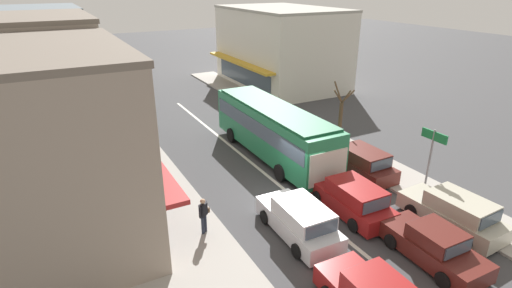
{
  "coord_description": "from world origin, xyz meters",
  "views": [
    {
      "loc": [
        -9.99,
        -15.05,
        10.2
      ],
      "look_at": [
        0.26,
        3.95,
        1.2
      ],
      "focal_mm": 28.0,
      "sensor_mm": 36.0,
      "label": 1
    }
  ],
  "objects_px": {
    "wagon_behind_bus_near": "(352,199)",
    "directional_road_sign": "(432,148)",
    "street_tree_right": "(340,118)",
    "traffic_light_downstreet": "(126,75)",
    "wagon_queue_far_back": "(299,220)",
    "sedan_behind_bus_mid": "(433,246)",
    "parked_wagon_kerb_front": "(454,212)",
    "city_bus": "(273,128)",
    "pedestrian_with_handbag_near": "(204,213)",
    "parked_wagon_kerb_second": "(360,162)"
  },
  "relations": [
    {
      "from": "wagon_queue_far_back",
      "to": "parked_wagon_kerb_front",
      "type": "distance_m",
      "value": 6.83
    },
    {
      "from": "street_tree_right",
      "to": "pedestrian_with_handbag_near",
      "type": "height_order",
      "value": "street_tree_right"
    },
    {
      "from": "wagon_behind_bus_near",
      "to": "city_bus",
      "type": "bearing_deg",
      "value": 89.8
    },
    {
      "from": "directional_road_sign",
      "to": "parked_wagon_kerb_front",
      "type": "bearing_deg",
      "value": -114.09
    },
    {
      "from": "traffic_light_downstreet",
      "to": "directional_road_sign",
      "type": "xyz_separation_m",
      "value": [
        9.74,
        -22.19,
        -0.18
      ]
    },
    {
      "from": "wagon_queue_far_back",
      "to": "pedestrian_with_handbag_near",
      "type": "bearing_deg",
      "value": 151.32
    },
    {
      "from": "parked_wagon_kerb_second",
      "to": "traffic_light_downstreet",
      "type": "xyz_separation_m",
      "value": [
        -8.59,
        18.73,
        2.11
      ]
    },
    {
      "from": "wagon_behind_bus_near",
      "to": "parked_wagon_kerb_second",
      "type": "xyz_separation_m",
      "value": [
        3.06,
        2.87,
        0.0
      ]
    },
    {
      "from": "traffic_light_downstreet",
      "to": "sedan_behind_bus_mid",
      "type": "bearing_deg",
      "value": -76.85
    },
    {
      "from": "city_bus",
      "to": "traffic_light_downstreet",
      "type": "distance_m",
      "value": 15.41
    },
    {
      "from": "parked_wagon_kerb_second",
      "to": "pedestrian_with_handbag_near",
      "type": "relative_size",
      "value": 2.77
    },
    {
      "from": "parked_wagon_kerb_second",
      "to": "directional_road_sign",
      "type": "relative_size",
      "value": 1.25
    },
    {
      "from": "wagon_queue_far_back",
      "to": "traffic_light_downstreet",
      "type": "bearing_deg",
      "value": 96.22
    },
    {
      "from": "wagon_queue_far_back",
      "to": "sedan_behind_bus_mid",
      "type": "relative_size",
      "value": 1.07
    },
    {
      "from": "parked_wagon_kerb_second",
      "to": "traffic_light_downstreet",
      "type": "height_order",
      "value": "traffic_light_downstreet"
    },
    {
      "from": "sedan_behind_bus_mid",
      "to": "directional_road_sign",
      "type": "bearing_deg",
      "value": 43.53
    },
    {
      "from": "street_tree_right",
      "to": "traffic_light_downstreet",
      "type": "bearing_deg",
      "value": 124.27
    },
    {
      "from": "city_bus",
      "to": "street_tree_right",
      "type": "distance_m",
      "value": 4.68
    },
    {
      "from": "wagon_queue_far_back",
      "to": "street_tree_right",
      "type": "bearing_deg",
      "value": 41.72
    },
    {
      "from": "wagon_queue_far_back",
      "to": "parked_wagon_kerb_second",
      "type": "height_order",
      "value": "same"
    },
    {
      "from": "directional_road_sign",
      "to": "street_tree_right",
      "type": "xyz_separation_m",
      "value": [
        0.45,
        7.24,
        -0.76
      ]
    },
    {
      "from": "parked_wagon_kerb_second",
      "to": "directional_road_sign",
      "type": "bearing_deg",
      "value": -71.6
    },
    {
      "from": "directional_road_sign",
      "to": "street_tree_right",
      "type": "relative_size",
      "value": 0.86
    },
    {
      "from": "directional_road_sign",
      "to": "sedan_behind_bus_mid",
      "type": "bearing_deg",
      "value": -136.47
    },
    {
      "from": "city_bus",
      "to": "sedan_behind_bus_mid",
      "type": "xyz_separation_m",
      "value": [
        0.46,
        -11.39,
        -1.22
      ]
    },
    {
      "from": "traffic_light_downstreet",
      "to": "directional_road_sign",
      "type": "height_order",
      "value": "traffic_light_downstreet"
    },
    {
      "from": "wagon_behind_bus_near",
      "to": "pedestrian_with_handbag_near",
      "type": "relative_size",
      "value": 2.79
    },
    {
      "from": "wagon_behind_bus_near",
      "to": "street_tree_right",
      "type": "bearing_deg",
      "value": 54.92
    },
    {
      "from": "wagon_behind_bus_near",
      "to": "traffic_light_downstreet",
      "type": "distance_m",
      "value": 22.39
    },
    {
      "from": "wagon_behind_bus_near",
      "to": "parked_wagon_kerb_front",
      "type": "xyz_separation_m",
      "value": [
        3.13,
        -3.01,
        0.0
      ]
    },
    {
      "from": "sedan_behind_bus_mid",
      "to": "parked_wagon_kerb_front",
      "type": "distance_m",
      "value": 2.88
    },
    {
      "from": "sedan_behind_bus_mid",
      "to": "wagon_behind_bus_near",
      "type": "height_order",
      "value": "wagon_behind_bus_near"
    },
    {
      "from": "traffic_light_downstreet",
      "to": "street_tree_right",
      "type": "height_order",
      "value": "traffic_light_downstreet"
    },
    {
      "from": "sedan_behind_bus_mid",
      "to": "street_tree_right",
      "type": "height_order",
      "value": "street_tree_right"
    },
    {
      "from": "pedestrian_with_handbag_near",
      "to": "wagon_queue_far_back",
      "type": "bearing_deg",
      "value": -28.68
    },
    {
      "from": "wagon_behind_bus_near",
      "to": "street_tree_right",
      "type": "distance_m",
      "value": 8.2
    },
    {
      "from": "city_bus",
      "to": "pedestrian_with_handbag_near",
      "type": "relative_size",
      "value": 6.67
    },
    {
      "from": "city_bus",
      "to": "street_tree_right",
      "type": "height_order",
      "value": "street_tree_right"
    },
    {
      "from": "wagon_behind_bus_near",
      "to": "parked_wagon_kerb_front",
      "type": "distance_m",
      "value": 4.35
    },
    {
      "from": "wagon_queue_far_back",
      "to": "sedan_behind_bus_mid",
      "type": "bearing_deg",
      "value": -46.55
    },
    {
      "from": "city_bus",
      "to": "parked_wagon_kerb_second",
      "type": "distance_m",
      "value": 5.46
    },
    {
      "from": "parked_wagon_kerb_front",
      "to": "parked_wagon_kerb_second",
      "type": "bearing_deg",
      "value": 90.69
    },
    {
      "from": "sedan_behind_bus_mid",
      "to": "parked_wagon_kerb_second",
      "type": "height_order",
      "value": "parked_wagon_kerb_second"
    },
    {
      "from": "directional_road_sign",
      "to": "traffic_light_downstreet",
      "type": "bearing_deg",
      "value": 113.7
    },
    {
      "from": "sedan_behind_bus_mid",
      "to": "directional_road_sign",
      "type": "relative_size",
      "value": 1.18
    },
    {
      "from": "wagon_queue_far_back",
      "to": "pedestrian_with_handbag_near",
      "type": "xyz_separation_m",
      "value": [
        -3.54,
        1.94,
        0.32
      ]
    },
    {
      "from": "parked_wagon_kerb_second",
      "to": "street_tree_right",
      "type": "xyz_separation_m",
      "value": [
        1.6,
        3.77,
        1.17
      ]
    },
    {
      "from": "sedan_behind_bus_mid",
      "to": "wagon_queue_far_back",
      "type": "bearing_deg",
      "value": 133.45
    },
    {
      "from": "street_tree_right",
      "to": "directional_road_sign",
      "type": "bearing_deg",
      "value": -93.54
    },
    {
      "from": "wagon_behind_bus_near",
      "to": "directional_road_sign",
      "type": "distance_m",
      "value": 4.68
    }
  ]
}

